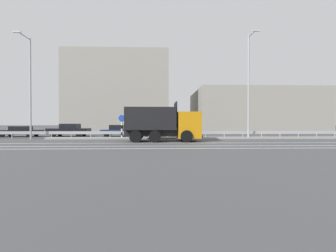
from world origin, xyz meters
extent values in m
plane|color=#424244|center=(0.00, 0.00, 0.00)|extent=(320.00, 320.00, 0.00)
cube|color=silver|center=(-3.70, -2.07, 0.00)|extent=(56.51, 0.16, 0.01)
cube|color=silver|center=(-3.70, -4.47, 0.00)|extent=(56.51, 0.16, 0.01)
cube|color=silver|center=(-3.70, -6.09, 0.00)|extent=(56.51, 0.16, 0.01)
cube|color=gray|center=(0.00, 2.89, 0.09)|extent=(31.08, 1.10, 0.18)
cube|color=#9EA0A5|center=(0.00, 3.78, 0.62)|extent=(56.51, 0.04, 0.32)
cylinder|color=#ADADB2|center=(-19.67, 3.78, 0.31)|extent=(0.09, 0.09, 0.62)
cylinder|color=#ADADB2|center=(-17.60, 3.78, 0.31)|extent=(0.09, 0.09, 0.62)
cylinder|color=#ADADB2|center=(-15.53, 3.78, 0.31)|extent=(0.09, 0.09, 0.62)
cylinder|color=#ADADB2|center=(-13.46, 3.78, 0.31)|extent=(0.09, 0.09, 0.62)
cylinder|color=#ADADB2|center=(-11.39, 3.78, 0.31)|extent=(0.09, 0.09, 0.62)
cylinder|color=#ADADB2|center=(-9.32, 3.78, 0.31)|extent=(0.09, 0.09, 0.62)
cylinder|color=#ADADB2|center=(-7.25, 3.78, 0.31)|extent=(0.09, 0.09, 0.62)
cylinder|color=#ADADB2|center=(-5.18, 3.78, 0.31)|extent=(0.09, 0.09, 0.62)
cylinder|color=#ADADB2|center=(-3.11, 3.78, 0.31)|extent=(0.09, 0.09, 0.62)
cylinder|color=#ADADB2|center=(-1.04, 3.78, 0.31)|extent=(0.09, 0.09, 0.62)
cylinder|color=#ADADB2|center=(1.04, 3.78, 0.31)|extent=(0.09, 0.09, 0.62)
cylinder|color=#ADADB2|center=(3.11, 3.78, 0.31)|extent=(0.09, 0.09, 0.62)
cylinder|color=#ADADB2|center=(5.18, 3.78, 0.31)|extent=(0.09, 0.09, 0.62)
cylinder|color=#ADADB2|center=(7.25, 3.78, 0.31)|extent=(0.09, 0.09, 0.62)
cylinder|color=#ADADB2|center=(9.32, 3.78, 0.31)|extent=(0.09, 0.09, 0.62)
cylinder|color=#ADADB2|center=(11.39, 3.78, 0.31)|extent=(0.09, 0.09, 0.62)
cylinder|color=#ADADB2|center=(13.46, 3.78, 0.31)|extent=(0.09, 0.09, 0.62)
cylinder|color=#ADADB2|center=(15.53, 3.78, 0.31)|extent=(0.09, 0.09, 0.62)
cube|color=orange|center=(-1.35, -0.24, 1.47)|extent=(2.05, 2.57, 2.33)
cube|color=black|center=(-0.33, -0.22, 1.89)|extent=(0.06, 2.19, 0.87)
cube|color=black|center=(-0.30, -0.22, 0.47)|extent=(0.14, 2.49, 0.24)
cube|color=black|center=(-4.71, -0.29, 0.79)|extent=(4.72, 1.47, 0.53)
cube|color=black|center=(-4.71, -0.29, 1.11)|extent=(4.55, 2.51, 0.12)
cube|color=black|center=(-4.73, 0.88, 2.10)|extent=(4.51, 0.17, 1.87)
cube|color=black|center=(-4.69, -1.46, 2.10)|extent=(4.51, 0.17, 1.87)
cube|color=black|center=(-2.50, -0.25, 2.34)|extent=(0.14, 2.44, 2.33)
cube|color=black|center=(-6.91, -0.32, 2.10)|extent=(0.14, 2.44, 1.87)
cylinder|color=black|center=(-1.67, 1.00, 0.52)|extent=(1.04, 0.34, 1.04)
cylinder|color=black|center=(-1.64, -1.49, 0.52)|extent=(1.04, 0.34, 1.04)
cylinder|color=black|center=(-4.38, 0.96, 0.52)|extent=(1.04, 0.34, 1.04)
cylinder|color=black|center=(-4.34, -1.53, 0.52)|extent=(1.04, 0.34, 1.04)
cylinder|color=black|center=(-6.02, 0.94, 0.52)|extent=(1.04, 0.34, 1.04)
cylinder|color=black|center=(-5.98, -1.55, 0.52)|extent=(1.04, 0.34, 1.04)
cylinder|color=white|center=(-7.90, 2.89, 0.18)|extent=(0.16, 0.16, 0.36)
cylinder|color=black|center=(-7.90, 2.89, 0.54)|extent=(0.16, 0.16, 0.36)
cylinder|color=white|center=(-7.90, 2.89, 0.89)|extent=(0.16, 0.16, 0.36)
cylinder|color=black|center=(-7.90, 2.89, 1.25)|extent=(0.16, 0.16, 0.36)
cylinder|color=white|center=(-7.90, 2.89, 1.61)|extent=(0.16, 0.16, 0.36)
cylinder|color=#1E4CB2|center=(-7.90, 2.89, 2.15)|extent=(0.73, 0.03, 0.73)
cylinder|color=white|center=(-7.90, 2.89, 2.15)|extent=(0.79, 0.02, 0.79)
cylinder|color=#ADADB2|center=(-17.15, 2.79, 5.15)|extent=(0.18, 0.18, 10.31)
cylinder|color=#ADADB2|center=(-17.14, 1.75, 10.16)|extent=(0.11, 2.10, 0.10)
cube|color=silver|center=(-17.13, 0.70, 10.08)|extent=(0.70, 0.20, 0.12)
cylinder|color=#ADADB2|center=(5.46, 2.98, 5.48)|extent=(0.18, 0.18, 10.96)
cylinder|color=#ADADB2|center=(5.50, 2.13, 10.81)|extent=(0.19, 1.70, 0.10)
cube|color=silver|center=(5.54, 1.28, 10.73)|extent=(0.71, 0.24, 0.12)
cube|color=black|center=(-20.92, 7.11, 0.57)|extent=(4.97, 2.28, 0.53)
cube|color=black|center=(-20.78, 7.13, 1.06)|extent=(2.16, 1.82, 0.45)
cylinder|color=black|center=(-22.34, 6.10, 0.30)|extent=(0.61, 0.25, 0.60)
cylinder|color=black|center=(-22.49, 7.88, 0.30)|extent=(0.61, 0.25, 0.60)
cylinder|color=black|center=(-19.36, 6.35, 0.30)|extent=(0.61, 0.25, 0.60)
cylinder|color=black|center=(-19.51, 8.13, 0.30)|extent=(0.61, 0.25, 0.60)
cube|color=black|center=(-15.13, 7.37, 0.66)|extent=(4.83, 1.93, 0.72)
cube|color=black|center=(-14.98, 7.37, 1.30)|extent=(2.03, 1.69, 0.57)
cylinder|color=black|center=(-16.62, 6.46, 0.30)|extent=(0.60, 0.20, 0.60)
cylinder|color=black|center=(-16.63, 8.28, 0.30)|extent=(0.60, 0.20, 0.60)
cylinder|color=black|center=(-13.63, 6.47, 0.30)|extent=(0.60, 0.20, 0.60)
cylinder|color=black|center=(-13.63, 8.29, 0.30)|extent=(0.60, 0.20, 0.60)
cube|color=navy|center=(-9.13, 7.36, 0.57)|extent=(4.09, 1.93, 0.55)
cube|color=black|center=(-9.25, 7.36, 1.14)|extent=(1.74, 1.65, 0.58)
cylinder|color=black|center=(-7.89, 8.26, 0.30)|extent=(0.60, 0.21, 0.60)
cylinder|color=black|center=(-7.85, 6.52, 0.30)|extent=(0.60, 0.21, 0.60)
cylinder|color=black|center=(-10.40, 8.20, 0.30)|extent=(0.60, 0.21, 0.60)
cylinder|color=black|center=(-10.36, 6.47, 0.30)|extent=(0.60, 0.21, 0.60)
cube|color=navy|center=(-3.71, 6.96, 0.60)|extent=(4.70, 1.84, 0.60)
cube|color=black|center=(-3.57, 6.96, 1.18)|extent=(2.00, 1.55, 0.57)
cylinder|color=black|center=(-5.18, 6.21, 0.30)|extent=(0.61, 0.22, 0.60)
cylinder|color=black|center=(-5.12, 7.81, 0.30)|extent=(0.61, 0.22, 0.60)
cylinder|color=black|center=(-2.30, 6.11, 0.30)|extent=(0.61, 0.22, 0.60)
cylinder|color=black|center=(-2.25, 7.71, 0.30)|extent=(0.61, 0.22, 0.60)
cube|color=gray|center=(-11.19, 20.64, 6.81)|extent=(17.17, 11.24, 13.62)
cube|color=gray|center=(13.79, 22.74, 3.91)|extent=(21.91, 14.99, 7.82)
camera|label=1|loc=(-3.83, -20.55, 1.64)|focal=24.00mm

